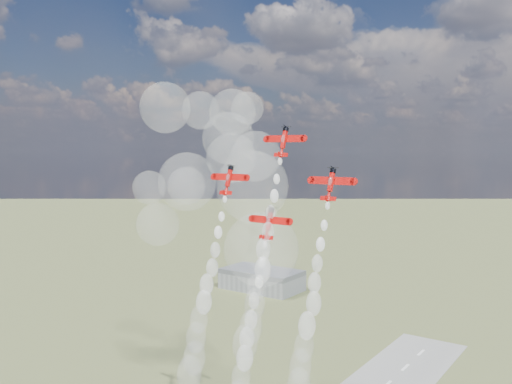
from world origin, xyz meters
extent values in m
cube|color=gray|center=(-120.00, 180.00, 5.00)|extent=(50.00, 28.00, 10.00)
cube|color=#595B60|center=(-120.00, 180.00, 11.50)|extent=(50.00, 28.00, 3.00)
cylinder|color=red|center=(4.15, 8.41, 92.25)|extent=(1.23, 2.61, 4.74)
cylinder|color=black|center=(4.15, 9.18, 94.60)|extent=(1.41, 1.62, 1.28)
cube|color=red|center=(4.15, 8.79, 92.41)|extent=(10.76, 0.74, 1.74)
cube|color=white|center=(1.24, 8.89, 92.38)|extent=(4.23, 0.18, 0.47)
cube|color=white|center=(7.06, 8.89, 92.38)|extent=(4.23, 0.18, 0.47)
cube|color=red|center=(4.15, 7.04, 88.53)|extent=(3.88, 0.40, 0.95)
cube|color=red|center=(4.15, 6.36, 88.57)|extent=(0.12, 1.78, 1.56)
ellipsoid|color=silver|center=(4.15, 7.92, 92.32)|extent=(0.97, 1.51, 2.35)
cone|color=red|center=(4.15, 7.35, 89.17)|extent=(1.23, 1.89, 2.56)
cylinder|color=red|center=(-10.33, 5.23, 82.63)|extent=(1.23, 2.61, 4.74)
cylinder|color=black|center=(-10.33, 6.01, 84.97)|extent=(1.41, 1.62, 1.28)
cube|color=red|center=(-10.33, 5.61, 82.78)|extent=(10.76, 0.74, 1.74)
cube|color=white|center=(-13.24, 5.71, 82.75)|extent=(4.23, 0.18, 0.47)
cube|color=white|center=(-7.42, 5.71, 82.75)|extent=(4.23, 0.18, 0.47)
cube|color=red|center=(-10.33, 3.86, 78.90)|extent=(3.88, 0.40, 0.95)
cube|color=red|center=(-10.33, 3.18, 78.94)|extent=(0.12, 1.78, 1.56)
ellipsoid|color=silver|center=(-10.33, 4.75, 82.70)|extent=(0.97, 1.51, 2.35)
cone|color=red|center=(-10.33, 4.17, 79.54)|extent=(1.23, 1.89, 2.56)
cylinder|color=red|center=(18.63, 5.23, 82.63)|extent=(1.23, 2.61, 4.74)
cylinder|color=black|center=(18.63, 6.01, 84.97)|extent=(1.41, 1.62, 1.28)
cube|color=red|center=(18.63, 5.61, 82.78)|extent=(10.76, 0.74, 1.74)
cube|color=white|center=(15.72, 5.71, 82.75)|extent=(4.23, 0.18, 0.47)
cube|color=white|center=(21.54, 5.71, 82.75)|extent=(4.23, 0.18, 0.47)
cube|color=red|center=(18.63, 3.86, 78.90)|extent=(3.88, 0.40, 0.95)
cube|color=red|center=(18.63, 3.18, 78.94)|extent=(0.12, 1.78, 1.56)
ellipsoid|color=silver|center=(18.63, 4.75, 82.70)|extent=(0.97, 1.51, 2.35)
cone|color=red|center=(18.63, 4.17, 79.54)|extent=(1.23, 1.89, 2.56)
cylinder|color=red|center=(4.15, 2.06, 73.00)|extent=(1.23, 2.61, 4.74)
cylinder|color=black|center=(4.15, 2.83, 75.35)|extent=(1.41, 1.62, 1.28)
cube|color=red|center=(4.15, 2.43, 73.16)|extent=(10.76, 0.74, 1.74)
cube|color=white|center=(1.24, 2.53, 73.12)|extent=(4.23, 0.18, 0.47)
cube|color=white|center=(7.06, 2.53, 73.12)|extent=(4.23, 0.18, 0.47)
cube|color=red|center=(4.15, 0.69, 69.27)|extent=(3.88, 0.40, 0.95)
cube|color=red|center=(4.15, 0.01, 69.31)|extent=(0.12, 1.78, 1.56)
ellipsoid|color=silver|center=(4.15, 1.57, 73.07)|extent=(0.97, 1.51, 2.35)
cone|color=red|center=(4.15, 0.99, 69.92)|extent=(1.23, 1.89, 2.56)
sphere|color=white|center=(4.20, 6.57, 86.97)|extent=(1.03, 1.03, 1.03)
sphere|color=white|center=(4.04, 5.39, 82.74)|extent=(1.44, 1.44, 1.44)
sphere|color=white|center=(4.34, 3.89, 78.79)|extent=(1.86, 1.86, 1.86)
sphere|color=white|center=(4.00, 2.82, 74.76)|extent=(2.28, 2.28, 2.28)
sphere|color=white|center=(4.31, 1.35, 70.52)|extent=(2.70, 2.70, 2.70)
sphere|color=white|center=(3.84, 0.00, 66.52)|extent=(3.12, 3.12, 3.12)
sphere|color=white|center=(4.50, -1.12, 62.00)|extent=(3.53, 3.53, 3.53)
sphere|color=white|center=(3.73, -2.98, 57.62)|extent=(3.95, 3.95, 3.95)
sphere|color=white|center=(4.15, -3.93, 54.38)|extent=(4.37, 4.37, 4.37)
sphere|color=white|center=(3.88, -5.11, 49.27)|extent=(4.79, 4.79, 4.79)
sphere|color=white|center=(3.87, -7.33, 46.03)|extent=(5.21, 5.21, 5.21)
sphere|color=white|center=(-10.35, 3.56, 77.26)|extent=(1.03, 1.03, 1.03)
sphere|color=white|center=(-10.42, 2.27, 73.00)|extent=(1.44, 1.44, 1.44)
sphere|color=white|center=(-10.28, 0.73, 69.20)|extent=(1.86, 1.86, 1.86)
sphere|color=white|center=(-10.29, -0.44, 64.93)|extent=(2.28, 2.28, 2.28)
sphere|color=white|center=(-10.10, -1.90, 60.75)|extent=(2.70, 2.70, 2.70)
sphere|color=white|center=(-10.62, -3.48, 56.77)|extent=(3.12, 3.12, 3.12)
sphere|color=white|center=(-10.47, -4.69, 52.73)|extent=(3.53, 3.53, 3.53)
sphere|color=white|center=(-10.54, -6.53, 48.83)|extent=(3.95, 3.95, 3.95)
sphere|color=white|center=(-10.76, -7.36, 44.46)|extent=(4.37, 4.37, 4.37)
sphere|color=white|center=(-9.97, -8.92, 40.09)|extent=(4.79, 4.79, 4.79)
sphere|color=white|center=(-10.23, -10.53, 36.63)|extent=(5.21, 5.21, 5.21)
sphere|color=white|center=(18.68, 3.57, 77.34)|extent=(1.03, 1.03, 1.03)
sphere|color=white|center=(18.58, 2.24, 73.10)|extent=(1.44, 1.44, 1.44)
sphere|color=white|center=(18.48, 0.78, 69.06)|extent=(1.86, 1.86, 1.86)
sphere|color=white|center=(18.52, -0.70, 65.09)|extent=(2.28, 2.28, 2.28)
sphere|color=white|center=(18.65, -2.07, 61.08)|extent=(2.70, 2.70, 2.70)
sphere|color=white|center=(18.99, -2.94, 56.84)|extent=(3.12, 3.12, 3.12)
sphere|color=white|center=(18.52, -5.02, 52.41)|extent=(3.53, 3.53, 3.53)
sphere|color=white|center=(18.37, -5.89, 48.08)|extent=(3.95, 3.95, 3.95)
sphere|color=white|center=(18.53, -7.65, 44.35)|extent=(4.37, 4.37, 4.37)
sphere|color=white|center=(4.15, 0.22, 67.63)|extent=(1.03, 1.03, 1.03)
sphere|color=white|center=(4.30, -1.13, 63.49)|extent=(1.44, 1.44, 1.44)
sphere|color=white|center=(4.25, -2.28, 59.34)|extent=(1.86, 1.86, 1.86)
sphere|color=white|center=(3.99, -3.98, 55.19)|extent=(2.28, 2.28, 2.28)
sphere|color=white|center=(4.14, -5.40, 51.05)|extent=(2.70, 2.70, 2.70)
sphere|color=white|center=(3.80, -6.54, 47.14)|extent=(3.12, 3.12, 3.12)
sphere|color=white|center=(4.21, -7.89, 43.06)|extent=(3.53, 3.53, 3.53)
sphere|color=white|center=(4.36, -9.53, 39.13)|extent=(3.95, 3.95, 3.95)
sphere|color=white|center=(-20.55, 29.94, 78.62)|extent=(21.87, 21.87, 21.87)
sphere|color=white|center=(-36.45, 18.25, 80.14)|extent=(17.74, 17.74, 17.74)
sphere|color=white|center=(-53.43, 22.47, 65.35)|extent=(14.18, 14.18, 14.18)
sphere|color=white|center=(-22.83, 34.91, 87.79)|extent=(15.72, 15.72, 15.72)
sphere|color=white|center=(-39.71, 21.46, 78.51)|extent=(11.93, 11.93, 11.93)
sphere|color=white|center=(-38.56, 27.03, 102.10)|extent=(11.94, 11.94, 11.94)
sphere|color=white|center=(-16.29, 14.54, 99.95)|extent=(12.71, 12.71, 12.71)
sphere|color=white|center=(-56.69, 22.10, 77.33)|extent=(11.18, 11.18, 11.18)
sphere|color=white|center=(-30.29, 32.14, 87.15)|extent=(15.94, 15.94, 15.94)
sphere|color=white|center=(-55.67, 28.82, 103.86)|extent=(17.10, 17.10, 17.10)
sphere|color=white|center=(-14.04, 25.20, 60.83)|extent=(21.92, 21.92, 21.92)
sphere|color=white|center=(-18.34, 15.25, 92.96)|extent=(14.40, 14.40, 14.40)
sphere|color=white|center=(-25.93, 34.77, 102.78)|extent=(10.20, 10.20, 10.20)
camera|label=1|loc=(74.24, -103.34, 89.61)|focal=38.00mm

